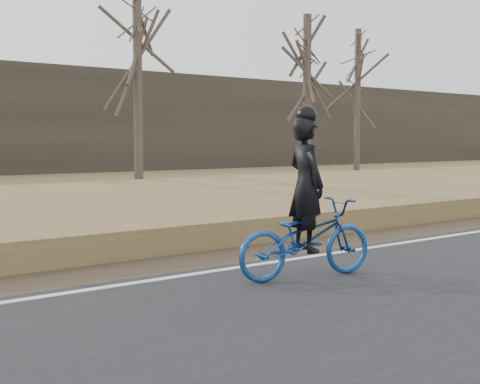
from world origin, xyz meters
TOP-DOWN VIEW (x-y plane):
  - ground at (0.00, 0.00)m, footprint 120.00×120.00m
  - edge_line at (0.00, 0.20)m, footprint 120.00×0.12m
  - shoulder at (0.00, 1.20)m, footprint 120.00×1.60m
  - embankment at (0.00, 4.20)m, footprint 120.00×5.00m
  - ballast at (0.00, 8.00)m, footprint 120.00×3.00m
  - railroad at (0.00, 8.00)m, footprint 120.00×2.40m
  - cyclist at (-2.53, -0.88)m, footprint 2.06×1.04m
  - bare_tree_center at (4.75, 16.29)m, footprint 0.36×0.36m
  - bare_tree_right at (11.69, 13.92)m, footprint 0.36×0.36m
  - bare_tree_far_right at (20.59, 19.00)m, footprint 0.36×0.36m

SIDE VIEW (x-z plane):
  - ground at x=0.00m, z-range 0.00..0.00m
  - shoulder at x=0.00m, z-range 0.00..0.04m
  - edge_line at x=0.00m, z-range 0.06..0.07m
  - embankment at x=0.00m, z-range 0.00..0.44m
  - ballast at x=0.00m, z-range 0.00..0.45m
  - railroad at x=0.00m, z-range 0.38..0.67m
  - cyclist at x=-2.53m, z-range -0.36..1.88m
  - bare_tree_right at x=11.69m, z-range 0.00..7.23m
  - bare_tree_far_right at x=20.59m, z-range 0.00..8.16m
  - bare_tree_center at x=4.75m, z-range 0.00..9.14m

